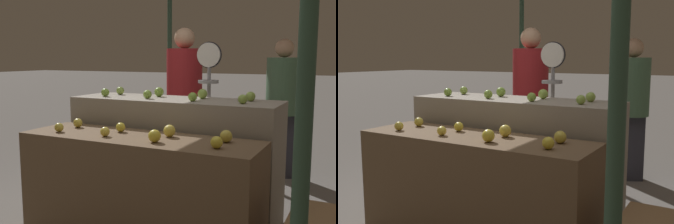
# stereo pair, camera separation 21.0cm
# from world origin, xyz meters

# --- Properties ---
(display_counter_front) EXTENTS (1.81, 0.55, 0.82)m
(display_counter_front) POSITION_xyz_m (0.00, 0.00, 0.41)
(display_counter_front) COLOR brown
(display_counter_front) RESTS_ON ground_plane
(display_counter_back) EXTENTS (1.81, 0.55, 1.04)m
(display_counter_back) POSITION_xyz_m (0.00, 0.60, 0.52)
(display_counter_back) COLOR gray
(display_counter_back) RESTS_ON ground_plane
(apple_front_0) EXTENTS (0.07, 0.07, 0.07)m
(apple_front_0) POSITION_xyz_m (-0.64, -0.12, 0.86)
(apple_front_0) COLOR gold
(apple_front_0) RESTS_ON display_counter_front
(apple_front_1) EXTENTS (0.07, 0.07, 0.07)m
(apple_front_1) POSITION_xyz_m (-0.22, -0.10, 0.86)
(apple_front_1) COLOR yellow
(apple_front_1) RESTS_ON display_counter_front
(apple_front_2) EXTENTS (0.09, 0.09, 0.09)m
(apple_front_2) POSITION_xyz_m (0.20, -0.11, 0.87)
(apple_front_2) COLOR gold
(apple_front_2) RESTS_ON display_counter_front
(apple_front_3) EXTENTS (0.08, 0.08, 0.08)m
(apple_front_3) POSITION_xyz_m (0.64, -0.10, 0.86)
(apple_front_3) COLOR gold
(apple_front_3) RESTS_ON display_counter_front
(apple_front_4) EXTENTS (0.08, 0.08, 0.08)m
(apple_front_4) POSITION_xyz_m (-0.64, 0.10, 0.86)
(apple_front_4) COLOR gold
(apple_front_4) RESTS_ON display_counter_front
(apple_front_5) EXTENTS (0.07, 0.07, 0.07)m
(apple_front_5) POSITION_xyz_m (-0.21, 0.10, 0.86)
(apple_front_5) COLOR gold
(apple_front_5) RESTS_ON display_counter_front
(apple_front_6) EXTENTS (0.09, 0.09, 0.09)m
(apple_front_6) POSITION_xyz_m (0.21, 0.10, 0.87)
(apple_front_6) COLOR yellow
(apple_front_6) RESTS_ON display_counter_front
(apple_front_7) EXTENTS (0.08, 0.08, 0.08)m
(apple_front_7) POSITION_xyz_m (0.64, 0.10, 0.87)
(apple_front_7) COLOR gold
(apple_front_7) RESTS_ON display_counter_front
(apple_back_0) EXTENTS (0.07, 0.07, 0.07)m
(apple_back_0) POSITION_xyz_m (-0.64, 0.49, 1.08)
(apple_back_0) COLOR #7AA338
(apple_back_0) RESTS_ON display_counter_back
(apple_back_1) EXTENTS (0.07, 0.07, 0.07)m
(apple_back_1) POSITION_xyz_m (-0.21, 0.50, 1.08)
(apple_back_1) COLOR #84AD3D
(apple_back_1) RESTS_ON display_counter_back
(apple_back_2) EXTENTS (0.07, 0.07, 0.07)m
(apple_back_2) POSITION_xyz_m (0.22, 0.49, 1.08)
(apple_back_2) COLOR #84AD3D
(apple_back_2) RESTS_ON display_counter_back
(apple_back_3) EXTENTS (0.07, 0.07, 0.07)m
(apple_back_3) POSITION_xyz_m (0.63, 0.50, 1.08)
(apple_back_3) COLOR #8EB247
(apple_back_3) RESTS_ON display_counter_back
(apple_back_4) EXTENTS (0.08, 0.08, 0.08)m
(apple_back_4) POSITION_xyz_m (-0.62, 0.71, 1.08)
(apple_back_4) COLOR #8EB247
(apple_back_4) RESTS_ON display_counter_back
(apple_back_5) EXTENTS (0.08, 0.08, 0.08)m
(apple_back_5) POSITION_xyz_m (-0.20, 0.70, 1.09)
(apple_back_5) COLOR #7AA338
(apple_back_5) RESTS_ON display_counter_back
(apple_back_6) EXTENTS (0.08, 0.08, 0.08)m
(apple_back_6) POSITION_xyz_m (0.22, 0.71, 1.09)
(apple_back_6) COLOR #8EB247
(apple_back_6) RESTS_ON display_counter_back
(apple_back_7) EXTENTS (0.08, 0.08, 0.08)m
(apple_back_7) POSITION_xyz_m (0.64, 0.71, 1.08)
(apple_back_7) COLOR #8EB247
(apple_back_7) RESTS_ON display_counter_back
(produce_scale) EXTENTS (0.25, 0.20, 1.54)m
(produce_scale) POSITION_xyz_m (0.10, 1.17, 1.11)
(produce_scale) COLOR #99999E
(produce_scale) RESTS_ON ground_plane
(person_vendor_at_scale) EXTENTS (0.41, 0.41, 1.71)m
(person_vendor_at_scale) POSITION_xyz_m (-0.33, 1.53, 0.98)
(person_vendor_at_scale) COLOR #2D2D38
(person_vendor_at_scale) RESTS_ON ground_plane
(person_customer_left) EXTENTS (0.51, 0.51, 1.60)m
(person_customer_left) POSITION_xyz_m (0.62, 2.19, 0.92)
(person_customer_left) COLOR #2D2D38
(person_customer_left) RESTS_ON ground_plane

